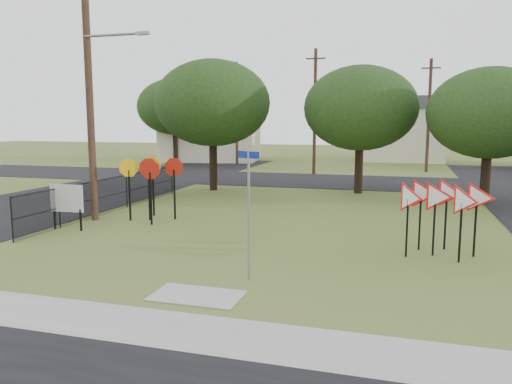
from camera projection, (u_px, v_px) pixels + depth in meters
ground at (232, 266)px, 13.36m from camera, size 140.00×140.00×0.00m
sidewalk at (159, 328)px, 9.37m from camera, size 30.00×1.60×0.02m
planting_strip at (125, 356)px, 8.24m from camera, size 30.00×0.80×0.02m
street_left at (79, 195)px, 26.23m from camera, size 8.00×50.00×0.02m
street_far at (334, 181)px, 32.35m from camera, size 60.00×8.00×0.02m
curb_pad at (197, 296)px, 11.08m from camera, size 2.00×1.20×0.02m
street_name_sign at (249, 208)px, 11.98m from camera, size 0.60×0.28×3.15m
stop_sign_cluster at (151, 174)px, 19.42m from camera, size 2.28×1.84×2.46m
yield_sign_cluster at (441, 200)px, 14.29m from camera, size 2.72×1.97×2.21m
info_board at (67, 200)px, 17.73m from camera, size 1.31×0.08×1.64m
utility_pole_main at (90, 85)px, 18.93m from camera, size 3.55×0.33×10.00m
far_pole_a at (315, 111)px, 36.06m from camera, size 1.40×0.24×9.00m
far_pole_b at (429, 115)px, 37.65m from camera, size 1.40×0.24×8.50m
far_pole_c at (237, 113)px, 44.01m from camera, size 1.40×0.24×9.00m
fence_run at (112, 194)px, 21.32m from camera, size 0.05×11.55×1.50m
house_left at (211, 123)px, 49.06m from camera, size 10.58×8.88×7.20m
house_mid at (402, 129)px, 49.77m from camera, size 8.40×8.40×6.20m
tree_near_left at (213, 103)px, 27.66m from camera, size 6.40×6.40×7.27m
tree_near_mid at (360, 108)px, 26.40m from camera, size 6.00×6.00×6.80m
tree_near_right at (490, 113)px, 22.86m from camera, size 5.60×5.60×6.33m
tree_far_left at (175, 107)px, 45.62m from camera, size 6.80×6.80×7.73m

